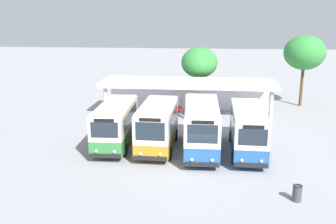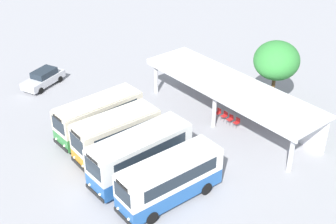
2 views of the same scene
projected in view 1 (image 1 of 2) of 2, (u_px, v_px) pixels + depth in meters
name	position (u px, v px, depth m)	size (l,w,h in m)	color
ground_plane	(195.00, 167.00, 24.36)	(180.00, 180.00, 0.00)	#939399
city_bus_nearest_orange	(116.00, 123.00, 28.00)	(2.51, 7.34, 3.20)	black
city_bus_second_in_row	(158.00, 125.00, 27.22)	(2.57, 6.68, 3.37)	black
city_bus_middle_cream	(202.00, 126.00, 26.73)	(2.52, 7.74, 3.51)	black
city_bus_fourth_amber	(248.00, 129.00, 26.47)	(2.42, 7.45, 3.24)	black
terminal_canopy	(188.00, 88.00, 37.34)	(16.95, 4.59, 3.40)	silver
waiting_chair_end_by_column	(179.00, 110.00, 36.92)	(0.44, 0.44, 0.86)	slate
waiting_chair_second_from_end	(186.00, 110.00, 36.91)	(0.44, 0.44, 0.86)	slate
waiting_chair_middle_seat	(194.00, 110.00, 36.83)	(0.44, 0.44, 0.86)	slate
waiting_chair_fourth_seat	(201.00, 110.00, 36.82)	(0.44, 0.44, 0.86)	slate
roadside_tree_behind_canopy	(199.00, 63.00, 40.36)	(3.92, 3.92, 6.32)	brown
roadside_tree_east_of_canopy	(305.00, 53.00, 39.42)	(4.30, 4.30, 7.61)	brown
litter_bin_apron	(297.00, 193.00, 19.79)	(0.49, 0.49, 0.90)	#3F3F47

